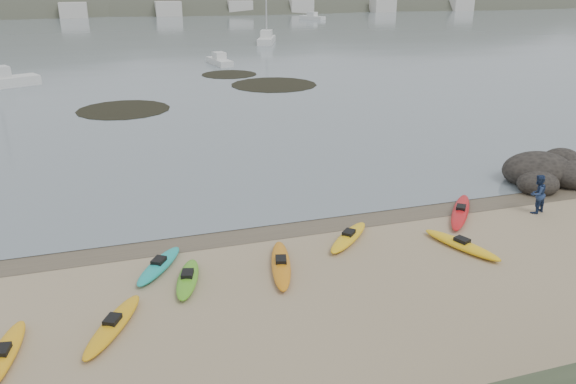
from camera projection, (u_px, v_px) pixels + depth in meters
name	position (u px, v px, depth m)	size (l,w,h in m)	color
ground	(288.00, 224.00, 24.69)	(600.00, 600.00, 0.00)	tan
wet_sand	(290.00, 226.00, 24.42)	(60.00, 60.00, 0.00)	brown
kayaks	(282.00, 265.00, 20.82)	(20.61, 8.92, 0.34)	red
person_east	(537.00, 194.00, 25.56)	(0.89, 0.69, 1.83)	navy
rock_cluster	(549.00, 177.00, 29.74)	(5.43, 4.02, 1.91)	black
kelp_mats	(220.00, 89.00, 54.30)	(22.98, 21.74, 0.04)	black
moored_boats	(139.00, 38.00, 94.57)	(86.44, 87.02, 1.22)	silver
far_hills	(233.00, 51.00, 214.19)	(550.00, 135.00, 80.00)	#384235
far_town	(151.00, 9.00, 154.78)	(199.00, 5.00, 4.00)	beige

